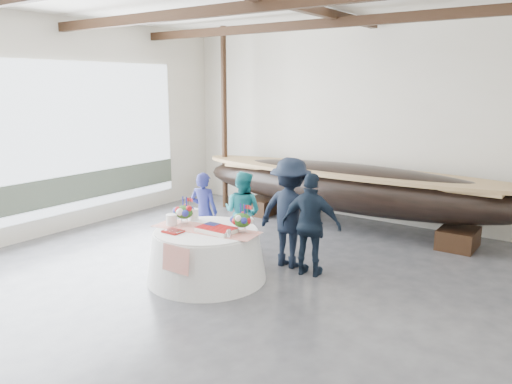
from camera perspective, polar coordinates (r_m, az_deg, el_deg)
The scene contains 11 objects.
floor at distance 7.28m, azimuth -6.67°, elevation -13.26°, with size 10.00×12.00×0.01m, color #3D3D42.
wall_back at distance 11.76m, azimuth 13.08°, elevation 7.65°, with size 10.00×0.02×4.50m, color silver.
pavilion_structure at distance 7.28m, azimuth -2.78°, elevation 19.15°, with size 9.80×11.76×4.50m.
open_bay at distance 11.14m, azimuth -22.72°, elevation 4.59°, with size 0.03×7.00×3.20m.
longboat_display at distance 11.03m, azimuth 10.71°, elevation 0.50°, with size 7.70×1.54×1.44m.
banquet_table at distance 8.22m, azimuth -5.68°, elevation -7.07°, with size 1.95×1.95×0.83m.
tabletop_items at distance 8.12m, azimuth -5.46°, elevation -3.13°, with size 1.86×0.95×0.40m.
guest_woman_blue at distance 9.53m, azimuth -5.98°, elevation -2.23°, with size 0.55×0.36×1.51m, color navy.
guest_woman_teal at distance 9.37m, azimuth -1.55°, elevation -2.31°, with size 0.75×0.59×1.55m, color teal.
guest_man_left at distance 8.61m, azimuth 3.95°, elevation -2.38°, with size 1.23×0.71×1.91m, color black.
guest_man_right at distance 8.25m, azimuth 6.32°, elevation -3.74°, with size 1.01×0.42×1.73m, color black.
Camera 1 is at (4.44, -4.85, 3.12)m, focal length 35.00 mm.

